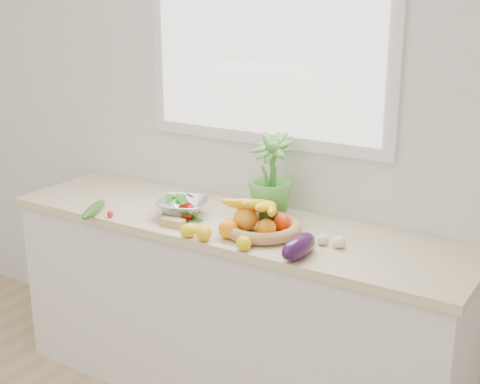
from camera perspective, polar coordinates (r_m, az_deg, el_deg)
The scene contains 20 objects.
back_wall at distance 3.20m, azimuth 2.30°, elevation 6.73°, with size 4.50×0.02×2.70m, color white.
counter_cabinet at distance 3.26m, azimuth -0.57°, elevation -10.22°, with size 2.20×0.58×0.86m, color silver.
countertop at distance 3.08m, azimuth -0.59°, elevation -2.78°, with size 2.24×0.62×0.04m, color beige.
window_frame at distance 3.14m, azimuth 2.25°, elevation 13.88°, with size 1.30×0.03×1.10m, color white.
window_pane at distance 3.12m, azimuth 2.06°, elevation 13.86°, with size 1.18×0.01×0.98m, color white.
orange_loose at distance 2.84m, azimuth -1.01°, elevation -3.18°, with size 0.08×0.08×0.08m, color orange.
lemon_a at distance 2.83m, azimuth -3.11°, elevation -3.53°, with size 0.07×0.08×0.07m, color yellow.
lemon_b at distance 2.87m, azimuth -4.40°, elevation -3.28°, with size 0.06×0.08×0.06m, color yellow.
lemon_c at distance 2.72m, azimuth 0.33°, elevation -4.39°, with size 0.06×0.08×0.06m, color yellow.
apple at distance 3.09m, azimuth -4.60°, elevation -1.59°, with size 0.08×0.08×0.08m, color red.
ginger at distance 3.01m, azimuth -5.77°, elevation -2.61°, with size 0.11×0.05×0.04m, color tan.
garlic_a at distance 2.78m, azimuth 8.46°, elevation -4.25°, with size 0.06×0.06×0.05m, color silver.
garlic_b at distance 2.80m, azimuth 7.08°, elevation -4.06°, with size 0.05×0.05×0.04m, color beige.
garlic_c at distance 2.74m, azimuth 5.94°, elevation -4.56°, with size 0.05×0.05×0.04m, color white.
eggplant at distance 2.66m, azimuth 5.03°, elevation -4.64°, with size 0.09×0.23×0.09m, color #2A0E34.
cucumber at distance 3.22m, azimuth -12.38°, elevation -1.47°, with size 0.05×0.26×0.05m, color #2B5619.
radish at distance 3.16m, azimuth -11.02°, elevation -1.87°, with size 0.03×0.03×0.03m, color red.
potted_herb at distance 3.06m, azimuth 2.65°, elevation 1.51°, with size 0.21×0.21×0.38m, color #499536.
fruit_basket at distance 2.90m, azimuth 1.83°, elevation -2.59°, with size 0.41×0.41×0.18m.
colander_with_spinach at distance 3.12m, azimuth -4.90°, elevation -0.94°, with size 0.30×0.30×0.12m.
Camera 1 is at (1.56, -0.48, 1.94)m, focal length 50.00 mm.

